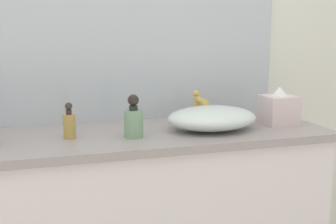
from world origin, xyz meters
name	(u,v)px	position (x,y,z in m)	size (l,w,h in m)	color
bathroom_wall_rear	(82,23)	(0.00, 0.73, 1.30)	(6.00, 0.06, 2.60)	silver
sink_basin	(212,118)	(0.48, 0.39, 0.91)	(0.38, 0.28, 0.10)	silver
faucet	(199,104)	(0.48, 0.54, 0.94)	(0.03, 0.13, 0.14)	gold
soap_dispenser	(69,124)	(-0.09, 0.41, 0.92)	(0.05, 0.05, 0.14)	#AE8D46
perfume_bottle	(134,120)	(0.14, 0.35, 0.93)	(0.07, 0.07, 0.17)	gray
tissue_box	(279,108)	(0.80, 0.41, 0.93)	(0.14, 0.14, 0.17)	beige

